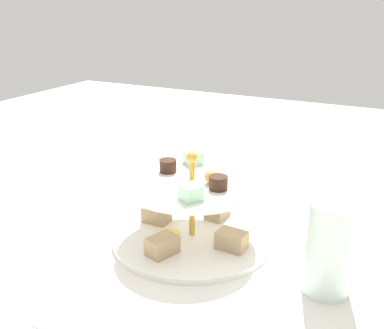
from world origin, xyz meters
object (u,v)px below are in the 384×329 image
(water_glass_tall_right, at_px, (329,248))
(butter_knife_right, at_px, (323,207))
(teacup_with_saucer, at_px, (229,176))
(water_glass_short_left, at_px, (169,170))
(tiered_serving_stand, at_px, (192,214))

(water_glass_tall_right, bearing_deg, butter_knife_right, -167.87)
(water_glass_tall_right, relative_size, teacup_with_saucer, 1.54)
(water_glass_short_left, distance_m, teacup_with_saucer, 0.13)
(water_glass_tall_right, relative_size, butter_knife_right, 0.82)
(tiered_serving_stand, relative_size, water_glass_short_left, 3.47)
(tiered_serving_stand, relative_size, butter_knife_right, 1.64)
(water_glass_short_left, bearing_deg, tiered_serving_stand, 39.10)
(water_glass_tall_right, relative_size, water_glass_short_left, 1.73)
(water_glass_short_left, relative_size, butter_knife_right, 0.47)
(butter_knife_right, bearing_deg, teacup_with_saucer, 21.38)
(tiered_serving_stand, height_order, water_glass_short_left, tiered_serving_stand)
(tiered_serving_stand, relative_size, water_glass_tall_right, 2.01)
(teacup_with_saucer, bearing_deg, water_glass_short_left, -61.34)
(water_glass_tall_right, height_order, teacup_with_saucer, water_glass_tall_right)
(tiered_serving_stand, height_order, teacup_with_saucer, tiered_serving_stand)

